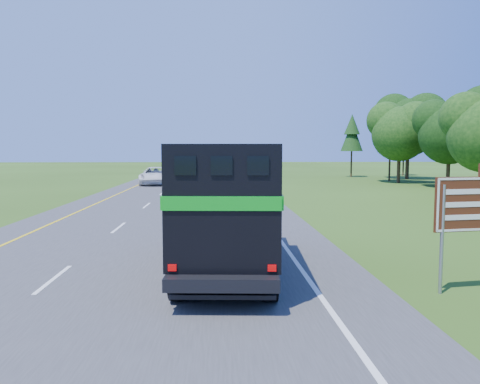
# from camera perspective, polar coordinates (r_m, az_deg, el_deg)

# --- Properties ---
(road) EXTENTS (15.00, 260.00, 0.04)m
(road) POSITION_cam_1_polar(r_m,az_deg,el_deg) (52.66, -6.01, 1.02)
(road) COLOR #38383A
(road) RESTS_ON ground
(lane_markings) EXTENTS (11.15, 260.00, 0.01)m
(lane_markings) POSITION_cam_1_polar(r_m,az_deg,el_deg) (52.65, -6.01, 1.05)
(lane_markings) COLOR yellow
(lane_markings) RESTS_ON road
(horse_truck) EXTENTS (3.25, 8.83, 3.84)m
(horse_truck) POSITION_cam_1_polar(r_m,az_deg,el_deg) (14.34, -1.39, -1.47)
(horse_truck) COLOR black
(horse_truck) RESTS_ON road
(white_suv) EXTENTS (3.47, 6.96, 1.89)m
(white_suv) POSITION_cam_1_polar(r_m,az_deg,el_deg) (51.59, -10.25, 1.96)
(white_suv) COLOR silver
(white_suv) RESTS_ON road
(far_car) EXTENTS (1.83, 4.21, 1.41)m
(far_car) POSITION_cam_1_polar(r_m,az_deg,el_deg) (123.86, -6.06, 3.68)
(far_car) COLOR silver
(far_car) RESTS_ON road
(exit_sign) EXTENTS (1.99, 0.36, 3.40)m
(exit_sign) POSITION_cam_1_polar(r_m,az_deg,el_deg) (13.59, 26.29, -1.89)
(exit_sign) COLOR gray
(exit_sign) RESTS_ON ground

